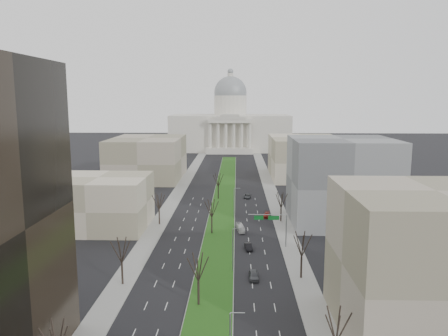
% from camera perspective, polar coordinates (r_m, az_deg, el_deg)
% --- Properties ---
extents(ground, '(600.00, 600.00, 0.00)m').
position_cam_1_polar(ground, '(154.00, -0.01, -4.08)').
color(ground, black).
rests_on(ground, ground).
extents(median, '(8.00, 222.03, 0.20)m').
position_cam_1_polar(median, '(152.99, -0.02, -4.13)').
color(median, '#999993').
rests_on(median, ground).
extents(sidewalk_left, '(5.00, 330.00, 0.15)m').
position_cam_1_polar(sidewalk_left, '(131.53, -8.02, -6.43)').
color(sidewalk_left, gray).
rests_on(sidewalk_left, ground).
extents(sidewalk_right, '(5.00, 330.00, 0.15)m').
position_cam_1_polar(sidewalk_right, '(130.36, 7.43, -6.56)').
color(sidewalk_right, gray).
rests_on(sidewalk_right, ground).
extents(capitol, '(80.00, 46.00, 55.00)m').
position_cam_1_polar(capitol, '(300.11, 0.83, 5.49)').
color(capitol, beige).
rests_on(capitol, ground).
extents(building_beige_left, '(26.00, 22.00, 14.00)m').
position_cam_1_polar(building_beige_left, '(124.04, -15.97, -4.35)').
color(building_beige_left, tan).
rests_on(building_beige_left, ground).
extents(building_tan_right, '(26.00, 24.00, 22.00)m').
position_cam_1_polar(building_tan_right, '(72.30, 25.39, -11.24)').
color(building_tan_right, gray).
rests_on(building_tan_right, ground).
extents(building_grey_right, '(28.00, 26.00, 24.00)m').
position_cam_1_polar(building_grey_right, '(127.54, 15.07, -1.65)').
color(building_grey_right, slate).
rests_on(building_grey_right, ground).
extents(building_far_left, '(30.00, 40.00, 18.00)m').
position_cam_1_polar(building_far_left, '(195.68, -9.96, 1.29)').
color(building_far_left, gray).
rests_on(building_far_left, ground).
extents(building_far_right, '(30.00, 40.00, 18.00)m').
position_cam_1_polar(building_far_right, '(199.00, 10.50, 1.40)').
color(building_far_right, tan).
rests_on(building_far_right, ground).
extents(tree_left_mid, '(5.40, 5.40, 9.72)m').
position_cam_1_polar(tree_left_mid, '(85.55, -13.26, -10.30)').
color(tree_left_mid, black).
rests_on(tree_left_mid, ground).
extents(tree_left_far, '(5.28, 5.28, 9.50)m').
position_cam_1_polar(tree_left_far, '(123.13, -8.50, -4.26)').
color(tree_left_far, black).
rests_on(tree_left_far, ground).
extents(tree_right_near, '(5.16, 5.16, 9.29)m').
position_cam_1_polar(tree_right_near, '(60.50, 14.51, -19.16)').
color(tree_right_near, black).
rests_on(tree_right_near, ground).
extents(tree_right_mid, '(5.52, 5.52, 9.94)m').
position_cam_1_polar(tree_right_mid, '(87.45, 10.15, -9.66)').
color(tree_right_mid, black).
rests_on(tree_right_mid, ground).
extents(tree_right_far, '(5.04, 5.04, 9.07)m').
position_cam_1_polar(tree_right_far, '(125.84, 7.49, -4.10)').
color(tree_right_far, black).
rests_on(tree_right_far, ground).
extents(tree_median_a, '(5.40, 5.40, 9.72)m').
position_cam_1_polar(tree_median_a, '(75.58, -3.38, -12.71)').
color(tree_median_a, black).
rests_on(tree_median_a, ground).
extents(tree_median_b, '(5.40, 5.40, 9.72)m').
position_cam_1_polar(tree_median_b, '(113.60, -1.61, -5.22)').
color(tree_median_b, black).
rests_on(tree_median_b, ground).
extents(tree_median_c, '(5.40, 5.40, 9.72)m').
position_cam_1_polar(tree_median_c, '(152.63, -0.76, -1.51)').
color(tree_median_c, black).
rests_on(tree_median_c, ground).
extents(streetlamp_median_b, '(1.90, 0.20, 9.16)m').
position_cam_1_polar(streetlamp_median_b, '(90.12, 1.19, -10.52)').
color(streetlamp_median_b, gray).
rests_on(streetlamp_median_b, ground).
extents(streetlamp_median_c, '(1.90, 0.20, 9.16)m').
position_cam_1_polar(streetlamp_median_c, '(128.50, 1.34, -4.53)').
color(streetlamp_median_c, gray).
rests_on(streetlamp_median_c, ground).
extents(mast_arm_signs, '(9.12, 0.24, 8.09)m').
position_cam_1_polar(mast_arm_signs, '(104.42, 6.65, -7.07)').
color(mast_arm_signs, gray).
rests_on(mast_arm_signs, ground).
extents(car_grey_near, '(1.99, 4.68, 1.58)m').
position_cam_1_polar(car_grey_near, '(88.18, 3.88, -13.79)').
color(car_grey_near, '#45474C').
rests_on(car_grey_near, ground).
extents(car_black, '(2.02, 4.43, 1.41)m').
position_cam_1_polar(car_black, '(103.93, 3.20, -10.23)').
color(car_black, black).
rests_on(car_black, ground).
extents(car_red, '(2.50, 4.80, 1.33)m').
position_cam_1_polar(car_red, '(131.48, 5.61, -6.13)').
color(car_red, maroon).
rests_on(car_red, ground).
extents(car_grey_far, '(2.64, 4.98, 1.33)m').
position_cam_1_polar(car_grey_far, '(155.78, 3.06, -3.69)').
color(car_grey_far, '#46494D').
rests_on(car_grey_far, ground).
extents(box_van, '(2.47, 6.61, 1.80)m').
position_cam_1_polar(box_van, '(117.51, 2.16, -7.82)').
color(box_van, silver).
rests_on(box_van, ground).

